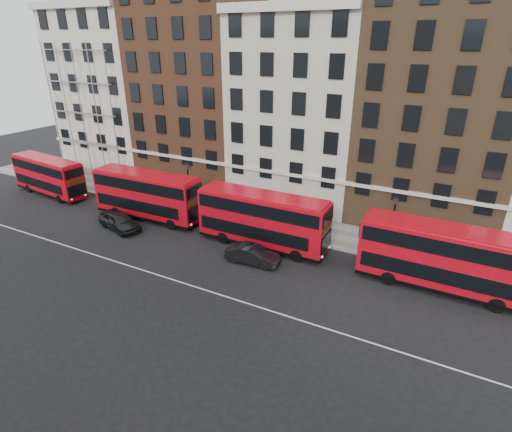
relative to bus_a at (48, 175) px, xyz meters
The scene contains 14 objects.
ground 25.78m from the bus_a, 13.03° to the right, with size 120.00×120.00×0.00m, color black.
pavement 25.55m from the bus_a, 10.66° to the left, with size 80.00×5.00×0.15m, color slate.
kerb 25.21m from the bus_a, ahead, with size 80.00×0.30×0.16m, color gray.
road_centre_line 26.30m from the bus_a, 17.29° to the right, with size 70.00×0.12×0.01m, color white.
building_terrace 28.65m from the bus_a, 26.06° to the left, with size 64.00×11.95×22.00m.
bus_a is the anchor object (origin of this frame).
bus_b 14.25m from the bus_a, ahead, with size 11.07×2.94×4.62m.
bus_c 26.62m from the bus_a, ahead, with size 11.10×2.73×4.66m.
bus_d 40.41m from the bus_a, ahead, with size 11.17×2.81×4.68m.
car_rear 13.96m from the bus_a, 13.20° to the right, with size 1.94×4.83×1.65m, color black.
car_front 27.48m from the bus_a, ahead, with size 1.49×4.29×1.41m, color black.
lamp_post_left 17.49m from the bus_a, ahead, with size 0.44×0.44×5.33m.
lamp_post_right 36.63m from the bus_a, ahead, with size 0.44×0.44×5.33m.
iron_railings 26.01m from the bus_a, 15.44° to the left, with size 6.60×0.06×1.00m, color black, non-canonical shape.
Camera 1 is at (15.03, -21.13, 16.05)m, focal length 28.00 mm.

